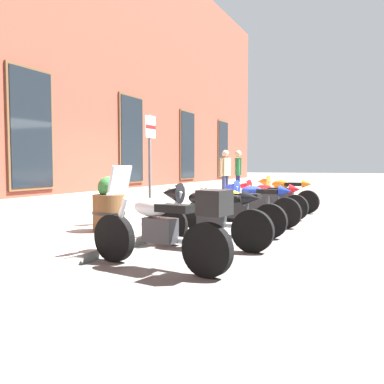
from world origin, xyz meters
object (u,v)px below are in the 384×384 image
object	(u,v)px
motorcycle_blue_sport	(253,201)
motorcycle_orange_sport	(282,192)
motorcycle_black_sport	(204,213)
motorcycle_red_sport	(265,197)
pedestrian_tan_coat	(225,172)
parking_sign	(150,153)
motorcycle_silver_touring	(164,227)
motorcycle_yellow_naked	(233,211)
pedestrian_striped_shirt	(238,172)
barrel_planter	(109,208)

from	to	relation	value
motorcycle_blue_sport	motorcycle_orange_sport	xyz separation A→B (m)	(3.02, 0.04, 0.01)
motorcycle_black_sport	motorcycle_red_sport	distance (m)	4.21
motorcycle_black_sport	pedestrian_tan_coat	bearing A→B (deg)	17.61
pedestrian_tan_coat	parking_sign	bearing A→B (deg)	-174.68
motorcycle_orange_sport	motorcycle_silver_touring	bearing A→B (deg)	-179.02
motorcycle_silver_touring	motorcycle_yellow_naked	xyz separation A→B (m)	(2.91, 0.08, -0.08)
motorcycle_yellow_naked	motorcycle_orange_sport	size ratio (longest dim) A/B	1.04
pedestrian_striped_shirt	barrel_planter	distance (m)	7.99
pedestrian_tan_coat	motorcycle_yellow_naked	bearing A→B (deg)	-158.54
motorcycle_red_sport	motorcycle_silver_touring	bearing A→B (deg)	-178.00
motorcycle_silver_touring	pedestrian_striped_shirt	bearing A→B (deg)	12.96
motorcycle_blue_sport	motorcycle_orange_sport	size ratio (longest dim) A/B	1.01
motorcycle_yellow_naked	pedestrian_striped_shirt	distance (m)	7.10
motorcycle_red_sport	barrel_planter	bearing A→B (deg)	155.10
motorcycle_black_sport	parking_sign	world-z (taller)	parking_sign
motorcycle_yellow_naked	barrel_planter	distance (m)	2.35
motorcycle_silver_touring	motorcycle_blue_sport	distance (m)	4.33
motorcycle_yellow_naked	pedestrian_tan_coat	xyz separation A→B (m)	(5.86, 2.30, 0.64)
motorcycle_silver_touring	motorcycle_black_sport	bearing A→B (deg)	3.42
motorcycle_silver_touring	pedestrian_striped_shirt	distance (m)	9.92
barrel_planter	motorcycle_orange_sport	bearing A→B (deg)	-19.09
motorcycle_yellow_naked	motorcycle_blue_sport	xyz separation A→B (m)	(1.42, 0.01, 0.08)
pedestrian_striped_shirt	parking_sign	xyz separation A→B (m)	(-6.89, -0.39, 0.47)
parking_sign	barrel_planter	distance (m)	1.52
motorcycle_blue_sport	motorcycle_red_sport	distance (m)	1.42
motorcycle_orange_sport	motorcycle_red_sport	bearing A→B (deg)	177.34
motorcycle_silver_touring	motorcycle_black_sport	size ratio (longest dim) A/B	1.01
motorcycle_black_sport	motorcycle_blue_sport	distance (m)	2.79
motorcycle_silver_touring	motorcycle_orange_sport	size ratio (longest dim) A/B	1.08
motorcycle_yellow_naked	pedestrian_striped_shirt	xyz separation A→B (m)	(6.74, 2.14, 0.65)
pedestrian_striped_shirt	motorcycle_red_sport	bearing A→B (deg)	-152.65
barrel_planter	motorcycle_black_sport	bearing A→B (deg)	-94.06
barrel_planter	parking_sign	bearing A→B (deg)	-13.48
motorcycle_black_sport	motorcycle_red_sport	size ratio (longest dim) A/B	1.03
pedestrian_tan_coat	pedestrian_striped_shirt	distance (m)	0.90
motorcycle_blue_sport	pedestrian_tan_coat	bearing A→B (deg)	27.34
motorcycle_blue_sport	barrel_planter	world-z (taller)	barrel_planter
motorcycle_red_sport	barrel_planter	world-z (taller)	barrel_planter
motorcycle_black_sport	pedestrian_tan_coat	xyz separation A→B (m)	(7.23, 2.29, 0.55)
motorcycle_silver_touring	motorcycle_orange_sport	bearing A→B (deg)	0.98
motorcycle_yellow_naked	barrel_planter	world-z (taller)	barrel_planter
motorcycle_blue_sport	barrel_planter	bearing A→B (deg)	142.97
motorcycle_yellow_naked	parking_sign	bearing A→B (deg)	94.74
motorcycle_black_sport	pedestrian_striped_shirt	world-z (taller)	pedestrian_striped_shirt
motorcycle_yellow_naked	pedestrian_tan_coat	size ratio (longest dim) A/B	1.21
motorcycle_orange_sport	motorcycle_blue_sport	bearing A→B (deg)	-179.32
motorcycle_orange_sport	motorcycle_yellow_naked	bearing A→B (deg)	-179.44
motorcycle_red_sport	pedestrian_tan_coat	distance (m)	3.78
pedestrian_striped_shirt	motorcycle_yellow_naked	bearing A→B (deg)	-162.40
motorcycle_yellow_naked	motorcycle_blue_sport	bearing A→B (deg)	0.31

